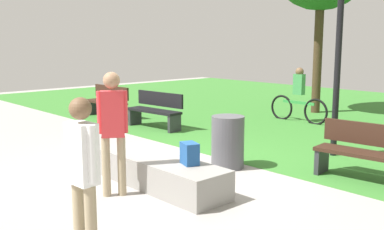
{
  "coord_description": "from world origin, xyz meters",
  "views": [
    {
      "loc": [
        5.74,
        -4.97,
        2.22
      ],
      "look_at": [
        0.37,
        -0.04,
        1.01
      ],
      "focal_mm": 42.18,
      "sensor_mm": 36.0,
      "label": 1
    }
  ],
  "objects": [
    {
      "name": "ground_plane",
      "position": [
        0.0,
        0.0,
        0.0
      ],
      "size": [
        28.0,
        28.0,
        0.0
      ],
      "primitive_type": "plane",
      "color": "#9E9993"
    },
    {
      "name": "park_bench_by_oak",
      "position": [
        2.51,
        1.78,
        0.48
      ],
      "size": [
        1.64,
        0.63,
        0.91
      ],
      "color": "#331E14",
      "rests_on": "ground_plane"
    },
    {
      "name": "trash_bin",
      "position": [
        0.47,
        0.72,
        0.46
      ],
      "size": [
        0.58,
        0.58,
        0.92
      ],
      "primitive_type": "cylinder",
      "color": "#4C4C51",
      "rests_on": "ground_plane"
    },
    {
      "name": "cyclist_on_bicycle",
      "position": [
        -1.32,
        5.49,
        0.63
      ],
      "size": [
        1.82,
        0.22,
        1.52
      ],
      "color": "black",
      "rests_on": "ground_plane"
    },
    {
      "name": "skater_watching",
      "position": [
        0.37,
        -1.56,
        1.06
      ],
      "size": [
        0.34,
        0.38,
        1.79
      ],
      "color": "tan",
      "rests_on": "ground_plane"
    },
    {
      "name": "backpack_on_ledge",
      "position": [
        1.05,
        -0.71,
        0.6
      ],
      "size": [
        0.33,
        0.28,
        0.32
      ],
      "primitive_type": "cube",
      "rotation": [
        0.0,
        0.0,
        2.81
      ],
      "color": "#1E4C8C",
      "rests_on": "concrete_ledge"
    },
    {
      "name": "lamp_post",
      "position": [
        1.3,
        2.85,
        2.33
      ],
      "size": [
        0.28,
        0.28,
        3.78
      ],
      "color": "black",
      "rests_on": "ground_plane"
    },
    {
      "name": "concrete_ledge",
      "position": [
        0.37,
        -0.83,
        0.22
      ],
      "size": [
        2.7,
        0.73,
        0.44
      ],
      "primitive_type": "cube",
      "color": "gray",
      "rests_on": "ground_plane"
    },
    {
      "name": "park_bench_far_left",
      "position": [
        -3.25,
        2.03,
        0.48
      ],
      "size": [
        1.64,
        0.61,
        0.91
      ],
      "color": "black",
      "rests_on": "ground_plane"
    },
    {
      "name": "grass_lawn",
      "position": [
        0.0,
        7.53,
        0.0
      ],
      "size": [
        26.6,
        12.94,
        0.01
      ],
      "primitive_type": "cube",
      "color": "#387A2D",
      "rests_on": "ground_plane"
    },
    {
      "name": "skater_performing_trick",
      "position": [
        1.84,
        -2.85,
        0.98
      ],
      "size": [
        0.43,
        0.22,
        1.68
      ],
      "color": "tan",
      "rests_on": "ground_plane"
    },
    {
      "name": "park_bench_center_lawn",
      "position": [
        -5.45,
        1.98,
        0.48
      ],
      "size": [
        1.61,
        0.52,
        0.91
      ],
      "color": "#331E14",
      "rests_on": "ground_plane"
    }
  ]
}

